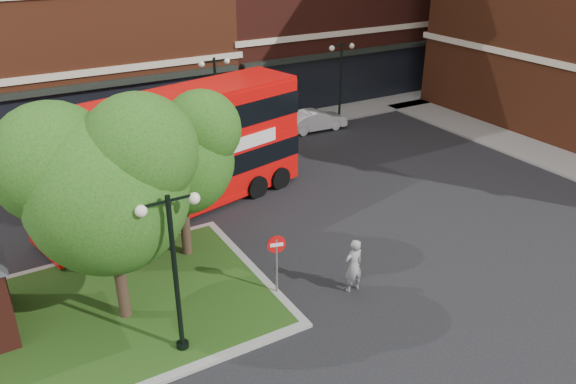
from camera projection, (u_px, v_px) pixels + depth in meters
ground at (343, 297)px, 18.58m from camera, size 120.00×120.00×0.00m
pavement_far at (172, 144)px, 31.40m from camera, size 44.00×3.00×0.12m
traffic_island at (73, 323)px, 17.24m from camera, size 12.60×7.60×0.15m
tree_island_west at (101, 179)px, 15.51m from camera, size 5.40×4.71×7.21m
tree_island_east at (175, 149)px, 19.06m from camera, size 4.46×3.90×6.29m
lamp_island at (175, 269)px, 15.01m from camera, size 1.72×0.36×5.00m
lamp_far_left at (216, 99)px, 29.56m from camera, size 1.72×0.36×5.00m
lamp_far_right at (341, 80)px, 33.21m from camera, size 1.72×0.36×5.00m
bus at (174, 146)px, 22.97m from camera, size 12.01×5.30×4.47m
woman at (353, 266)px, 18.52m from camera, size 0.73×0.50×1.94m
car_silver at (72, 160)px, 27.38m from camera, size 4.37×1.76×1.49m
car_white at (316, 120)px, 33.38m from camera, size 3.81×1.50×1.23m
no_entry_sign at (276, 253)px, 18.05m from camera, size 0.60×0.22×2.23m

